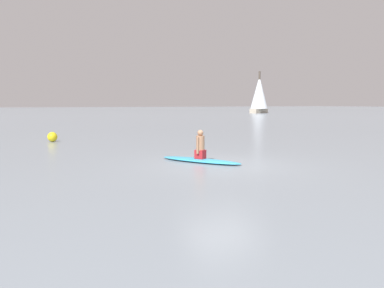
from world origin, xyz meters
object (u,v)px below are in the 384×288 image
Objects in this scene: surfboard at (200,160)px; person_paddler at (200,146)px; buoy_marker at (52,137)px; sailboat_near_left at (259,94)px.

person_paddler is at bearing -0.00° from surfboard.
surfboard is 3.17× the size of person_paddler.
buoy_marker reaches higher than surfboard.
surfboard is 6.15× the size of buoy_marker.
sailboat_near_left is at bearing 44.57° from buoy_marker.
person_paddler is 1.94× the size of buoy_marker.
person_paddler is 67.53m from sailboat_near_left.
sailboat_near_left reaches higher than person_paddler.
sailboat_near_left is at bearing -68.07° from person_paddler.
surfboard is 0.37× the size of sailboat_near_left.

